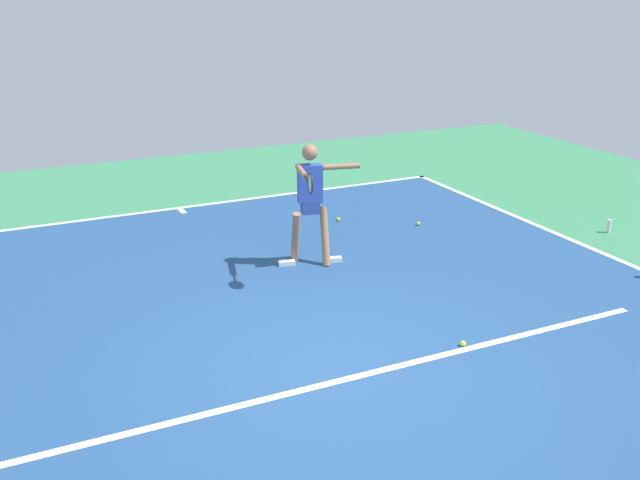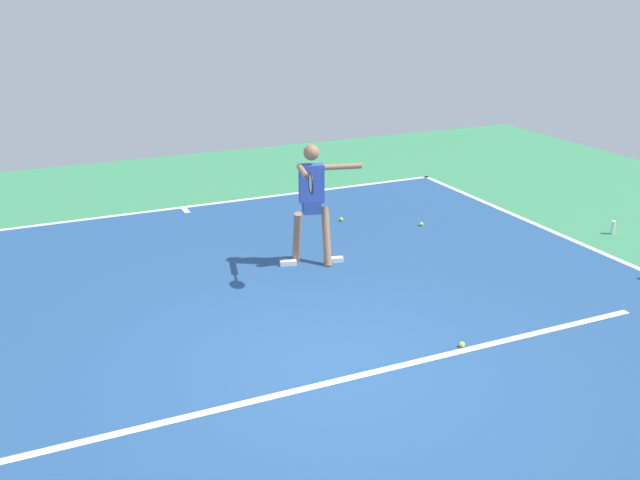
# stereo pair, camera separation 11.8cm
# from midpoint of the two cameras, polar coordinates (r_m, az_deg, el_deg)

# --- Properties ---
(ground_plane) EXTENTS (20.95, 20.95, 0.00)m
(ground_plane) POSITION_cam_midpoint_polar(r_m,az_deg,el_deg) (7.89, 0.61, -9.86)
(ground_plane) COLOR #388456
(court_surface) EXTENTS (10.51, 12.73, 0.00)m
(court_surface) POSITION_cam_midpoint_polar(r_m,az_deg,el_deg) (7.89, 0.61, -9.85)
(court_surface) COLOR navy
(court_surface) RESTS_ON ground_plane
(court_line_baseline_near) EXTENTS (10.51, 0.10, 0.01)m
(court_line_baseline_near) POSITION_cam_midpoint_polar(r_m,az_deg,el_deg) (13.42, -11.26, 2.50)
(court_line_baseline_near) COLOR white
(court_line_baseline_near) RESTS_ON ground_plane
(court_line_service) EXTENTS (7.88, 0.10, 0.01)m
(court_line_service) POSITION_cam_midpoint_polar(r_m,az_deg,el_deg) (7.65, 1.64, -10.88)
(court_line_service) COLOR white
(court_line_service) RESTS_ON ground_plane
(court_line_centre_mark) EXTENTS (0.10, 0.30, 0.01)m
(court_line_centre_mark) POSITION_cam_midpoint_polar(r_m,az_deg,el_deg) (13.23, -11.04, 2.27)
(court_line_centre_mark) COLOR white
(court_line_centre_mark) RESTS_ON ground_plane
(tennis_player) EXTENTS (1.17, 1.22, 1.78)m
(tennis_player) POSITION_cam_midpoint_polar(r_m,az_deg,el_deg) (10.22, -1.05, 3.38)
(tennis_player) COLOR #9E7051
(tennis_player) RESTS_ON ground_plane
(tennis_ball_centre_court) EXTENTS (0.07, 0.07, 0.07)m
(tennis_ball_centre_court) POSITION_cam_midpoint_polar(r_m,az_deg,el_deg) (8.41, 10.78, -8.00)
(tennis_ball_centre_court) COLOR #CCE033
(tennis_ball_centre_court) RESTS_ON ground_plane
(tennis_ball_far_corner) EXTENTS (0.07, 0.07, 0.07)m
(tennis_ball_far_corner) POSITION_cam_midpoint_polar(r_m,az_deg,el_deg) (12.31, 7.48, 1.28)
(tennis_ball_far_corner) COLOR #C6E53D
(tennis_ball_far_corner) RESTS_ON ground_plane
(tennis_ball_by_sideline) EXTENTS (0.07, 0.07, 0.07)m
(tennis_ball_by_sideline) POSITION_cam_midpoint_polar(r_m,az_deg,el_deg) (12.43, 1.18, 1.64)
(tennis_ball_by_sideline) COLOR #CCE033
(tennis_ball_by_sideline) RESTS_ON ground_plane
(water_bottle) EXTENTS (0.07, 0.07, 0.22)m
(water_bottle) POSITION_cam_midpoint_polar(r_m,az_deg,el_deg) (12.73, 21.53, 1.02)
(water_bottle) COLOR white
(water_bottle) RESTS_ON ground_plane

